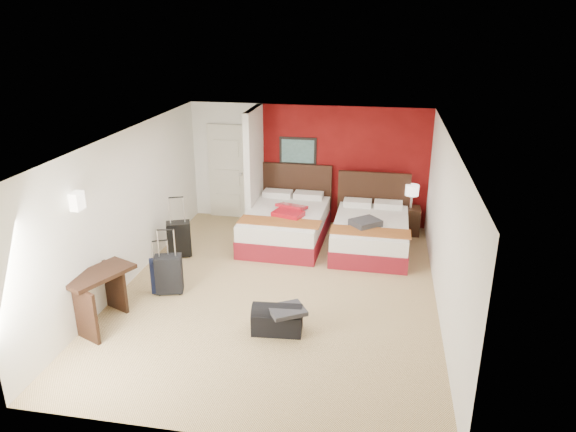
% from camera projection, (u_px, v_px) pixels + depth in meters
% --- Properties ---
extents(ground, '(6.50, 6.50, 0.00)m').
position_uv_depth(ground, '(278.00, 291.00, 8.60)').
color(ground, '#D5B883').
rests_on(ground, ground).
extents(room_walls, '(5.02, 6.52, 2.50)m').
position_uv_depth(room_walls, '(218.00, 186.00, 9.70)').
color(room_walls, white).
rests_on(room_walls, ground).
extents(red_accent_panel, '(3.50, 0.04, 2.50)m').
position_uv_depth(red_accent_panel, '(343.00, 167.00, 11.01)').
color(red_accent_panel, maroon).
rests_on(red_accent_panel, ground).
extents(partition_wall, '(0.12, 1.20, 2.50)m').
position_uv_depth(partition_wall, '(254.00, 170.00, 10.73)').
color(partition_wall, silver).
rests_on(partition_wall, ground).
extents(entry_door, '(0.82, 0.06, 2.05)m').
position_uv_depth(entry_door, '(227.00, 172.00, 11.48)').
color(entry_door, silver).
rests_on(entry_door, ground).
extents(bed_left, '(1.56, 2.17, 0.64)m').
position_uv_depth(bed_left, '(286.00, 226.00, 10.40)').
color(bed_left, white).
rests_on(bed_left, ground).
extents(bed_right, '(1.42, 2.00, 0.59)m').
position_uv_depth(bed_right, '(371.00, 235.00, 10.02)').
color(bed_right, white).
rests_on(bed_right, ground).
extents(red_suitcase_open, '(0.75, 0.89, 0.09)m').
position_uv_depth(red_suitcase_open, '(290.00, 211.00, 10.16)').
color(red_suitcase_open, red).
rests_on(red_suitcase_open, bed_left).
extents(jacket_bundle, '(0.64, 0.63, 0.12)m').
position_uv_depth(jacket_bundle, '(365.00, 223.00, 9.63)').
color(jacket_bundle, '#3E3F44').
rests_on(jacket_bundle, bed_right).
extents(nightstand, '(0.41, 0.41, 0.56)m').
position_uv_depth(nightstand, '(409.00, 221.00, 10.78)').
color(nightstand, black).
rests_on(nightstand, ground).
extents(table_lamp, '(0.27, 0.27, 0.48)m').
position_uv_depth(table_lamp, '(412.00, 196.00, 10.60)').
color(table_lamp, silver).
rests_on(table_lamp, nightstand).
extents(suitcase_black, '(0.50, 0.41, 0.64)m').
position_uv_depth(suitcase_black, '(179.00, 240.00, 9.73)').
color(suitcase_black, black).
rests_on(suitcase_black, ground).
extents(suitcase_charcoal, '(0.47, 0.36, 0.61)m').
position_uv_depth(suitcase_charcoal, '(169.00, 275.00, 8.43)').
color(suitcase_charcoal, black).
rests_on(suitcase_charcoal, ground).
extents(suitcase_navy, '(0.44, 0.37, 0.53)m').
position_uv_depth(suitcase_navy, '(163.00, 277.00, 8.49)').
color(suitcase_navy, black).
rests_on(suitcase_navy, ground).
extents(duffel_bag, '(0.72, 0.42, 0.35)m').
position_uv_depth(duffel_bag, '(277.00, 320.00, 7.42)').
color(duffel_bag, black).
rests_on(duffel_bag, ground).
extents(jacket_draped, '(0.61, 0.58, 0.06)m').
position_uv_depth(jacket_draped, '(287.00, 310.00, 7.28)').
color(jacket_draped, '#333237').
rests_on(jacket_draped, duffel_bag).
extents(desk, '(0.85, 1.10, 0.82)m').
position_uv_depth(desk, '(101.00, 299.00, 7.53)').
color(desk, black).
rests_on(desk, ground).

